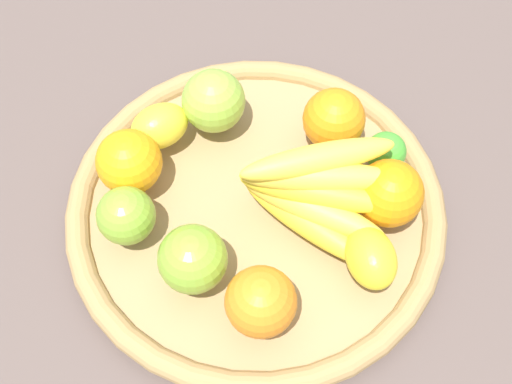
{
  "coord_description": "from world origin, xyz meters",
  "views": [
    {
      "loc": [
        -0.36,
        -0.12,
        0.69
      ],
      "look_at": [
        0.0,
        0.0,
        0.05
      ],
      "focal_mm": 46.24,
      "sensor_mm": 36.0,
      "label": 1
    }
  ],
  "objects": [
    {
      "name": "ground_plane",
      "position": [
        0.0,
        0.0,
        0.0
      ],
      "size": [
        2.4,
        2.4,
        0.0
      ],
      "primitive_type": "plane",
      "color": "brown",
      "rests_on": "ground"
    },
    {
      "name": "orange_3",
      "position": [
        -0.13,
        -0.05,
        0.07
      ],
      "size": [
        0.1,
        0.1,
        0.07
      ],
      "primitive_type": "sphere",
      "rotation": [
        0.0,
        0.0,
        1.21
      ],
      "color": "orange",
      "rests_on": "basket"
    },
    {
      "name": "lemon_1",
      "position": [
        -0.04,
        -0.14,
        0.06
      ],
      "size": [
        0.09,
        0.08,
        0.05
      ],
      "primitive_type": "ellipsoid",
      "rotation": [
        0.0,
        0.0,
        3.72
      ],
      "color": "yellow",
      "rests_on": "basket"
    },
    {
      "name": "apple_1",
      "position": [
        0.09,
        0.08,
        0.07
      ],
      "size": [
        0.09,
        0.09,
        0.08
      ],
      "primitive_type": "sphere",
      "rotation": [
        0.0,
        0.0,
        6.02
      ],
      "color": "#8DBC3F",
      "rests_on": "basket"
    },
    {
      "name": "basket",
      "position": [
        0.0,
        0.0,
        0.02
      ],
      "size": [
        0.45,
        0.45,
        0.03
      ],
      "color": "#9B7E53",
      "rests_on": "ground_plane"
    },
    {
      "name": "orange_2",
      "position": [
        -0.02,
        0.15,
        0.07
      ],
      "size": [
        0.1,
        0.1,
        0.08
      ],
      "primitive_type": "sphere",
      "rotation": [
        0.0,
        0.0,
        0.34
      ],
      "color": "orange",
      "rests_on": "basket"
    },
    {
      "name": "apple_2",
      "position": [
        -0.11,
        0.03,
        0.07
      ],
      "size": [
        0.09,
        0.09,
        0.07
      ],
      "primitive_type": "sphere",
      "rotation": [
        0.0,
        0.0,
        1.79
      ],
      "color": "#7EAB31",
      "rests_on": "basket"
    },
    {
      "name": "banana_bunch",
      "position": [
        0.0,
        -0.07,
        0.08
      ],
      "size": [
        0.15,
        0.18,
        0.09
      ],
      "color": "yellow",
      "rests_on": "basket"
    },
    {
      "name": "lemon_0",
      "position": [
        0.05,
        0.14,
        0.06
      ],
      "size": [
        0.09,
        0.09,
        0.05
      ],
      "primitive_type": "ellipsoid",
      "rotation": [
        0.0,
        0.0,
        2.42
      ],
      "color": "yellow",
      "rests_on": "basket"
    },
    {
      "name": "lime_0",
      "position": [
        0.1,
        -0.13,
        0.06
      ],
      "size": [
        0.06,
        0.06,
        0.05
      ],
      "primitive_type": "sphere",
      "rotation": [
        0.0,
        0.0,
        3.42
      ],
      "color": "green",
      "rests_on": "basket"
    },
    {
      "name": "orange_1",
      "position": [
        0.11,
        -0.06,
        0.07
      ],
      "size": [
        0.11,
        0.11,
        0.07
      ],
      "primitive_type": "sphere",
      "rotation": [
        0.0,
        0.0,
        2.34
      ],
      "color": "orange",
      "rests_on": "basket"
    },
    {
      "name": "orange_0",
      "position": [
        0.03,
        -0.14,
        0.07
      ],
      "size": [
        0.09,
        0.09,
        0.08
      ],
      "primitive_type": "sphere",
      "rotation": [
        0.0,
        0.0,
        0.23
      ],
      "color": "orange",
      "rests_on": "basket"
    },
    {
      "name": "apple_0",
      "position": [
        -0.08,
        0.12,
        0.07
      ],
      "size": [
        0.09,
        0.09,
        0.07
      ],
      "primitive_type": "sphere",
      "rotation": [
        0.0,
        0.0,
        0.69
      ],
      "color": "#7CAA31",
      "rests_on": "basket"
    }
  ]
}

